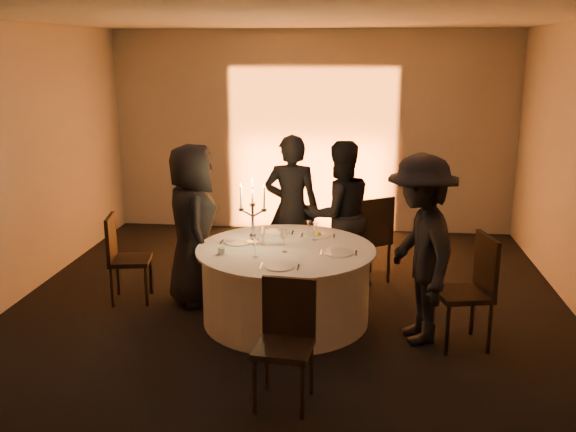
# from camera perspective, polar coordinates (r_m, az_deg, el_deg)

# --- Properties ---
(floor) EXTENTS (7.00, 7.00, 0.00)m
(floor) POSITION_cam_1_polar(r_m,az_deg,el_deg) (6.69, -0.19, -9.17)
(floor) COLOR black
(floor) RESTS_ON ground
(ceiling) EXTENTS (7.00, 7.00, 0.00)m
(ceiling) POSITION_cam_1_polar(r_m,az_deg,el_deg) (6.14, -0.22, 17.44)
(ceiling) COLOR silver
(ceiling) RESTS_ON wall_back
(wall_back) EXTENTS (7.00, 0.00, 7.00)m
(wall_back) POSITION_cam_1_polar(r_m,az_deg,el_deg) (9.68, 2.18, 7.45)
(wall_back) COLOR #B0AAA3
(wall_back) RESTS_ON floor
(wall_front) EXTENTS (7.00, 0.00, 7.00)m
(wall_front) POSITION_cam_1_polar(r_m,az_deg,el_deg) (2.93, -8.15, -9.51)
(wall_front) COLOR #B0AAA3
(wall_front) RESTS_ON floor
(uplighter_fixture) EXTENTS (0.25, 0.12, 0.10)m
(uplighter_fixture) POSITION_cam_1_polar(r_m,az_deg,el_deg) (9.68, 1.97, -1.32)
(uplighter_fixture) COLOR black
(uplighter_fixture) RESTS_ON floor
(banquet_table) EXTENTS (1.80, 1.80, 0.77)m
(banquet_table) POSITION_cam_1_polar(r_m,az_deg,el_deg) (6.54, -0.20, -6.09)
(banquet_table) COLOR black
(banquet_table) RESTS_ON floor
(chair_left) EXTENTS (0.50, 0.50, 0.97)m
(chair_left) POSITION_cam_1_polar(r_m,az_deg,el_deg) (7.21, -14.50, -3.23)
(chair_left) COLOR black
(chair_left) RESTS_ON floor
(chair_back_left) EXTENTS (0.40, 0.40, 0.92)m
(chair_back_left) POSITION_cam_1_polar(r_m,az_deg,el_deg) (7.78, 0.93, -1.71)
(chair_back_left) COLOR black
(chair_back_left) RESTS_ON floor
(chair_back_right) EXTENTS (0.63, 0.63, 1.05)m
(chair_back_right) POSITION_cam_1_polar(r_m,az_deg,el_deg) (7.60, 7.35, -1.62)
(chair_back_right) COLOR black
(chair_back_right) RESTS_ON floor
(chair_right) EXTENTS (0.56, 0.56, 1.06)m
(chair_right) POSITION_cam_1_polar(r_m,az_deg,el_deg) (6.17, 16.05, -5.83)
(chair_right) COLOR black
(chair_right) RESTS_ON floor
(chair_front) EXTENTS (0.47, 0.47, 0.98)m
(chair_front) POSITION_cam_1_polar(r_m,az_deg,el_deg) (5.06, -0.19, -10.45)
(chair_front) COLOR black
(chair_front) RESTS_ON floor
(guest_left) EXTENTS (0.82, 0.99, 1.75)m
(guest_left) POSITION_cam_1_polar(r_m,az_deg,el_deg) (6.95, -8.45, -0.78)
(guest_left) COLOR black
(guest_left) RESTS_ON floor
(guest_back_left) EXTENTS (0.67, 0.46, 1.77)m
(guest_back_left) POSITION_cam_1_polar(r_m,az_deg,el_deg) (7.49, 0.33, 0.57)
(guest_back_left) COLOR black
(guest_back_left) RESTS_ON floor
(guest_back_right) EXTENTS (1.03, 0.94, 1.71)m
(guest_back_right) POSITION_cam_1_polar(r_m,az_deg,el_deg) (7.37, 4.59, 0.09)
(guest_back_right) COLOR black
(guest_back_right) RESTS_ON floor
(guest_right) EXTENTS (0.92, 1.28, 1.79)m
(guest_right) POSITION_cam_1_polar(r_m,az_deg,el_deg) (6.07, 11.65, -2.94)
(guest_right) COLOR black
(guest_right) RESTS_ON floor
(plate_left) EXTENTS (0.36, 0.27, 0.01)m
(plate_left) POSITION_cam_1_polar(r_m,az_deg,el_deg) (6.60, -4.47, -2.35)
(plate_left) COLOR white
(plate_left) RESTS_ON banquet_table
(plate_back_left) EXTENTS (0.36, 0.27, 0.01)m
(plate_back_left) POSITION_cam_1_polar(r_m,az_deg,el_deg) (6.96, -0.99, -1.43)
(plate_back_left) COLOR white
(plate_back_left) RESTS_ON banquet_table
(plate_back_right) EXTENTS (0.35, 0.26, 0.08)m
(plate_back_right) POSITION_cam_1_polar(r_m,az_deg,el_deg) (6.83, 2.68, -1.66)
(plate_back_right) COLOR white
(plate_back_right) RESTS_ON banquet_table
(plate_right) EXTENTS (0.36, 0.30, 0.01)m
(plate_right) POSITION_cam_1_polar(r_m,az_deg,el_deg) (6.27, 4.52, -3.26)
(plate_right) COLOR white
(plate_right) RESTS_ON banquet_table
(plate_front) EXTENTS (0.36, 0.27, 0.01)m
(plate_front) POSITION_cam_1_polar(r_m,az_deg,el_deg) (5.86, -0.75, -4.52)
(plate_front) COLOR white
(plate_front) RESTS_ON banquet_table
(coffee_cup) EXTENTS (0.11, 0.11, 0.07)m
(coffee_cup) POSITION_cam_1_polar(r_m,az_deg,el_deg) (6.25, -5.92, -3.13)
(coffee_cup) COLOR white
(coffee_cup) RESTS_ON banquet_table
(candelabra) EXTENTS (0.29, 0.14, 0.69)m
(candelabra) POSITION_cam_1_polar(r_m,az_deg,el_deg) (6.52, -3.15, -0.42)
(candelabra) COLOR silver
(candelabra) RESTS_ON banquet_table
(wine_glass_a) EXTENTS (0.07, 0.07, 0.19)m
(wine_glass_a) POSITION_cam_1_polar(r_m,az_deg,el_deg) (6.10, -2.93, -2.47)
(wine_glass_a) COLOR white
(wine_glass_a) RESTS_ON banquet_table
(wine_glass_b) EXTENTS (0.07, 0.07, 0.19)m
(wine_glass_b) POSITION_cam_1_polar(r_m,az_deg,el_deg) (6.72, 1.87, -0.85)
(wine_glass_b) COLOR white
(wine_glass_b) RESTS_ON banquet_table
(wine_glass_c) EXTENTS (0.07, 0.07, 0.19)m
(wine_glass_c) POSITION_cam_1_polar(r_m,az_deg,el_deg) (6.65, 2.41, -1.02)
(wine_glass_c) COLOR white
(wine_glass_c) RESTS_ON banquet_table
(wine_glass_d) EXTENTS (0.07, 0.07, 0.19)m
(wine_glass_d) POSITION_cam_1_polar(r_m,az_deg,el_deg) (6.48, -2.29, -1.43)
(wine_glass_d) COLOR white
(wine_glass_d) RESTS_ON banquet_table
(wine_glass_e) EXTENTS (0.07, 0.07, 0.19)m
(wine_glass_e) POSITION_cam_1_polar(r_m,az_deg,el_deg) (6.26, -0.31, -2.00)
(wine_glass_e) COLOR white
(wine_glass_e) RESTS_ON banquet_table
(tumbler_a) EXTENTS (0.07, 0.07, 0.09)m
(tumbler_a) POSITION_cam_1_polar(r_m,az_deg,el_deg) (6.75, -0.40, -1.60)
(tumbler_a) COLOR white
(tumbler_a) RESTS_ON banquet_table
(tumbler_b) EXTENTS (0.07, 0.07, 0.09)m
(tumbler_b) POSITION_cam_1_polar(r_m,az_deg,el_deg) (6.61, -2.41, -1.95)
(tumbler_b) COLOR white
(tumbler_b) RESTS_ON banquet_table
(tumbler_c) EXTENTS (0.07, 0.07, 0.09)m
(tumbler_c) POSITION_cam_1_polar(r_m,az_deg,el_deg) (6.79, -2.38, -1.52)
(tumbler_c) COLOR white
(tumbler_c) RESTS_ON banquet_table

